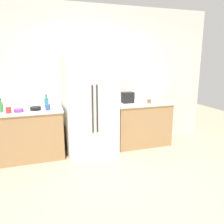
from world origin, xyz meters
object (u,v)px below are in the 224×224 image
object	(u,v)px
toaster	(128,98)
cup_c	(149,101)
bottle_b	(1,107)
cup_a	(8,110)
refrigerator	(90,105)
bowl_a	(19,110)
bowl_b	(36,108)
cup_b	(48,107)
bottle_a	(47,102)

from	to	relation	value
toaster	cup_c	bearing A→B (deg)	-24.52
toaster	cup_c	world-z (taller)	toaster
bottle_b	cup_a	distance (m)	0.17
cup_c	refrigerator	bearing A→B (deg)	177.05
bottle_b	cup_a	size ratio (longest dim) A/B	2.33
cup_c	bowl_a	distance (m)	2.43
cup_a	bowl_b	bearing A→B (deg)	12.12
toaster	bottle_b	world-z (taller)	bottle_b
cup_b	refrigerator	bearing A→B (deg)	4.73
toaster	cup_b	world-z (taller)	toaster
bottle_a	bottle_b	bearing A→B (deg)	-164.24
refrigerator	bowl_a	xyz separation A→B (m)	(-1.24, -0.06, 0.00)
cup_a	bowl_a	xyz separation A→B (m)	(0.15, 0.03, -0.02)
cup_a	bottle_a	bearing A→B (deg)	27.27
cup_a	cup_b	bearing A→B (deg)	1.97
refrigerator	bottle_b	bearing A→B (deg)	179.09
bottle_b	bowl_a	world-z (taller)	bottle_b
bottle_a	bowl_a	world-z (taller)	bottle_a
refrigerator	cup_b	xyz separation A→B (m)	(-0.77, -0.06, 0.02)
cup_c	bowl_a	xyz separation A→B (m)	(-2.43, 0.01, -0.01)
cup_b	cup_c	bearing A→B (deg)	0.06
bottle_a	bottle_b	xyz separation A→B (m)	(-0.74, -0.21, 0.01)
refrigerator	cup_a	distance (m)	1.39
cup_c	bowl_b	size ratio (longest dim) A/B	0.46
cup_b	bowl_a	size ratio (longest dim) A/B	0.65
cup_a	cup_b	xyz separation A→B (m)	(0.63, 0.02, 0.00)
cup_b	bowl_b	distance (m)	0.22
bottle_a	bottle_b	size ratio (longest dim) A/B	1.00
refrigerator	bowl_b	bearing A→B (deg)	179.67
refrigerator	bottle_a	world-z (taller)	refrigerator
cup_a	bottle_b	bearing A→B (deg)	138.95
bottle_a	bowl_a	xyz separation A→B (m)	(-0.47, -0.29, -0.06)
cup_c	bowl_b	world-z (taller)	cup_c
cup_b	cup_c	size ratio (longest dim) A/B	1.21
toaster	cup_b	distance (m)	1.58
bottle_b	bowl_b	bearing A→B (deg)	-1.94
bottle_a	cup_c	size ratio (longest dim) A/B	2.72
bottle_b	cup_c	bearing A→B (deg)	-1.81
bottle_b	bowl_b	world-z (taller)	bottle_b
bowl_a	bowl_b	distance (m)	0.27
bottle_b	cup_b	bearing A→B (deg)	-6.65
bowl_b	refrigerator	bearing A→B (deg)	-0.33
bottle_b	bowl_a	bearing A→B (deg)	-15.89
cup_b	bowl_b	bearing A→B (deg)	161.29
toaster	bottle_a	xyz separation A→B (m)	(-1.57, 0.12, -0.02)
bottle_a	refrigerator	bearing A→B (deg)	-16.92
cup_a	toaster	bearing A→B (deg)	5.28
refrigerator	toaster	world-z (taller)	refrigerator
refrigerator	toaster	bearing A→B (deg)	8.36
bottle_a	cup_c	distance (m)	1.99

